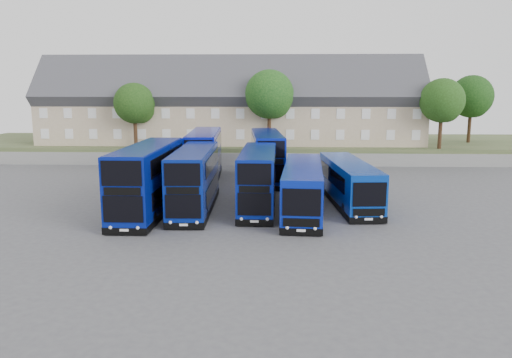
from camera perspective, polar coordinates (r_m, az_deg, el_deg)
The scene contains 15 objects.
ground at distance 35.33m, azimuth -2.25°, elevation -4.42°, with size 120.00×120.00×0.00m, color #48484D.
retaining_wall at distance 58.70m, azimuth -0.47°, elevation 2.26°, with size 70.00×0.40×1.50m, color slate.
earth_bank at distance 68.58m, azimuth -0.09°, elevation 3.64°, with size 80.00×20.00×2.00m, color #40512D.
terrace_row at distance 64.36m, azimuth -2.92°, elevation 8.19°, with size 48.00×10.40×11.20m.
dd_front_left at distance 37.11m, azimuth -12.20°, elevation -0.13°, with size 2.91×12.31×4.88m.
dd_front_mid at distance 37.35m, azimuth -7.03°, elevation -0.18°, with size 2.92×11.48×4.53m.
dd_front_right at distance 37.72m, azimuth 0.25°, elevation -0.11°, with size 2.67×11.08×4.39m.
dd_rear_left at distance 49.22m, azimuth -5.92°, elevation 2.54°, with size 3.48×12.23×4.81m.
dd_rear_right at distance 49.22m, azimuth 1.26°, elevation 2.52°, with size 3.62×11.94×4.68m.
coach_east_a at distance 36.69m, azimuth 5.35°, elevation -1.15°, with size 3.52×12.92×3.49m.
coach_east_b at distance 39.64m, azimuth 10.55°, elevation -0.53°, with size 3.54×12.41×3.35m.
tree_west at distance 61.45m, azimuth -13.58°, elevation 8.24°, with size 4.80×4.80×7.65m.
tree_mid at distance 59.67m, azimuth 1.68°, elevation 9.44°, with size 5.76×5.76×9.18m.
tree_east at distance 62.30m, azimuth 20.60°, elevation 8.21°, with size 5.12×5.12×8.16m.
tree_far at distance 70.91m, azimuth 23.49°, elevation 8.47°, with size 5.44×5.44×8.67m.
Camera 1 is at (2.67, -34.06, 8.99)m, focal length 35.00 mm.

